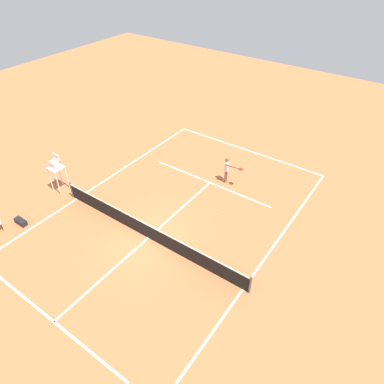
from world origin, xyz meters
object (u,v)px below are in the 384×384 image
(player_serving, at_px, (227,168))
(umpire_chair, at_px, (56,167))
(tennis_ball, at_px, (222,213))
(equipment_bag, at_px, (21,222))

(player_serving, relative_size, umpire_chair, 0.72)
(tennis_ball, relative_size, umpire_chair, 0.03)
(tennis_ball, bearing_deg, player_serving, -63.22)
(equipment_bag, bearing_deg, player_serving, -126.12)
(tennis_ball, bearing_deg, umpire_chair, 22.04)
(player_serving, distance_m, equipment_bag, 12.07)
(player_serving, distance_m, tennis_ball, 3.20)
(player_serving, height_order, tennis_ball, player_serving)
(player_serving, height_order, umpire_chair, umpire_chair)
(player_serving, xyz_separation_m, tennis_ball, (-1.37, 2.71, -1.00))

